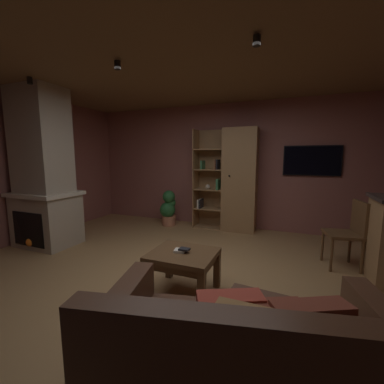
{
  "coord_description": "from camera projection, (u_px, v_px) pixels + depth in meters",
  "views": [
    {
      "loc": [
        1.17,
        -2.52,
        1.5
      ],
      "look_at": [
        0.0,
        0.4,
        1.05
      ],
      "focal_mm": 23.28,
      "sensor_mm": 36.0,
      "label": 1
    }
  ],
  "objects": [
    {
      "name": "ceiling",
      "position": [
        178.0,
        50.0,
        2.59
      ],
      "size": [
        6.42,
        5.34,
        0.02
      ],
      "primitive_type": "cube",
      "color": "brown"
    },
    {
      "name": "wall_back",
      "position": [
        233.0,
        166.0,
        5.25
      ],
      "size": [
        6.54,
        0.06,
        2.59
      ],
      "primitive_type": "cube",
      "color": "#8E544C",
      "rests_on": "ground"
    },
    {
      "name": "stone_fireplace",
      "position": [
        43.0,
        177.0,
        4.13
      ],
      "size": [
        1.03,
        0.77,
        2.59
      ],
      "color": "tan",
      "rests_on": "ground"
    },
    {
      "name": "window_pane_back",
      "position": [
        221.0,
        168.0,
        5.32
      ],
      "size": [
        0.58,
        0.01,
        0.82
      ],
      "primitive_type": "cube",
      "color": "white"
    },
    {
      "name": "dining_chair",
      "position": [
        349.0,
        230.0,
        3.33
      ],
      "size": [
        0.5,
        0.5,
        0.92
      ],
      "color": "brown",
      "rests_on": "ground"
    },
    {
      "name": "wall_mounted_tv",
      "position": [
        312.0,
        161.0,
        4.62
      ],
      "size": [
        0.99,
        0.06,
        0.56
      ],
      "color": "black"
    },
    {
      "name": "potted_floor_plant",
      "position": [
        169.0,
        208.0,
        5.42
      ],
      "size": [
        0.34,
        0.35,
        0.78
      ],
      "color": "#B77051",
      "rests_on": "ground"
    },
    {
      "name": "coffee_table",
      "position": [
        183.0,
        260.0,
        2.72
      ],
      "size": [
        0.7,
        0.6,
        0.47
      ],
      "color": "brown",
      "rests_on": "ground"
    },
    {
      "name": "track_light_spot_2",
      "position": [
        257.0,
        41.0,
        2.21
      ],
      "size": [
        0.07,
        0.07,
        0.09
      ],
      "primitive_type": "cylinder",
      "color": "black"
    },
    {
      "name": "table_book_0",
      "position": [
        180.0,
        251.0,
        2.71
      ],
      "size": [
        0.14,
        0.13,
        0.03
      ],
      "primitive_type": "cube",
      "rotation": [
        0.0,
        0.0,
        0.2
      ],
      "color": "beige",
      "rests_on": "coffee_table"
    },
    {
      "name": "table_book_1",
      "position": [
        184.0,
        249.0,
        2.69
      ],
      "size": [
        0.11,
        0.09,
        0.02
      ],
      "primitive_type": "cube",
      "rotation": [
        0.0,
        0.0,
        -0.06
      ],
      "color": "black",
      "rests_on": "coffee_table"
    },
    {
      "name": "track_light_spot_1",
      "position": [
        118.0,
        65.0,
        2.8
      ],
      "size": [
        0.07,
        0.07,
        0.09
      ],
      "primitive_type": "cylinder",
      "color": "black"
    },
    {
      "name": "bookshelf_cabinet",
      "position": [
        235.0,
        181.0,
        5.0
      ],
      "size": [
        1.28,
        0.41,
        2.05
      ],
      "color": "#997047",
      "rests_on": "ground"
    },
    {
      "name": "track_light_spot_0",
      "position": [
        30.0,
        81.0,
        3.37
      ],
      "size": [
        0.07,
        0.07,
        0.09
      ],
      "primitive_type": "cylinder",
      "color": "black"
    },
    {
      "name": "floor",
      "position": [
        179.0,
        285.0,
        2.96
      ],
      "size": [
        6.42,
        5.34,
        0.02
      ],
      "primitive_type": "cube",
      "color": "#A37A4C",
      "rests_on": "ground"
    },
    {
      "name": "leather_couch",
      "position": [
        246.0,
        366.0,
        1.42
      ],
      "size": [
        1.82,
        1.22,
        0.84
      ],
      "color": "#4C2D1E",
      "rests_on": "ground"
    }
  ]
}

